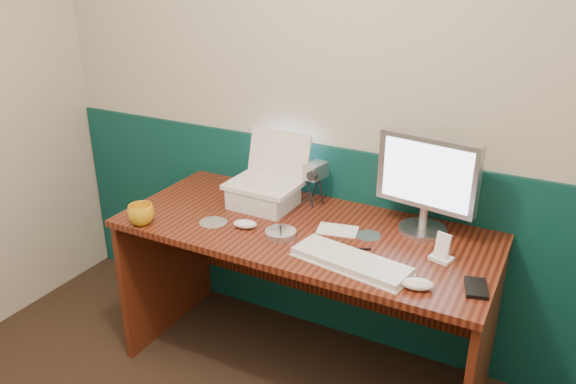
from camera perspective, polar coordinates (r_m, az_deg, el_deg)
The scene contains 19 objects.
back_wall at distance 2.49m, azimuth 8.80°, elevation 9.47°, with size 3.50×0.04×2.50m, color #BDB4A0.
wainscot at distance 2.75m, azimuth 7.77°, elevation -5.94°, with size 3.48×0.02×1.00m, color #073028.
desk at distance 2.58m, azimuth 1.58°, elevation -11.07°, with size 1.60×0.70×0.75m, color #38100A.
laptop_riser at distance 2.57m, azimuth -2.50°, elevation -0.48°, with size 0.27×0.23×0.09m, color silver.
laptop at distance 2.51m, azimuth -2.57°, elevation 3.23°, with size 0.31×0.24×0.26m, color white, non-canonical shape.
monitor at distance 2.34m, azimuth 13.92°, elevation 0.68°, with size 0.42×0.12×0.42m, color #B3B4B8, non-canonical shape.
keyboard at distance 2.12m, azimuth 6.41°, elevation -7.09°, with size 0.45×0.15×0.03m, color white.
mouse_right at distance 2.02m, azimuth 13.03°, elevation -9.09°, with size 0.11×0.07×0.04m, color white.
mouse_left at distance 2.39m, azimuth -4.38°, elevation -3.26°, with size 0.10×0.06×0.03m, color white.
mug at distance 2.49m, azimuth -14.70°, elevation -2.22°, with size 0.11×0.11×0.09m, color gold.
camcorder at distance 2.58m, azimuth 2.81°, elevation 0.59°, with size 0.08×0.12×0.18m, color #B2B1B6, non-canonical shape.
cd_spindle at distance 2.31m, azimuth -0.76°, elevation -4.24°, with size 0.13×0.13×0.03m, color silver.
cd_loose_a at distance 2.46m, azimuth -7.61°, elevation -3.07°, with size 0.12×0.12×0.00m, color silver.
cd_loose_b at distance 2.35m, azimuth 8.15°, elevation -4.40°, with size 0.11×0.11×0.00m, color silver.
pen at distance 2.23m, azimuth 6.61°, elevation -5.74°, with size 0.01×0.01×0.14m, color black.
papers at distance 2.37m, azimuth 5.04°, elevation -3.87°, with size 0.17×0.11×0.00m, color white.
dock at distance 2.22m, azimuth 15.29°, elevation -6.53°, with size 0.08×0.06×0.02m, color white.
music_player at distance 2.19m, azimuth 15.44°, elevation -5.26°, with size 0.06×0.01×0.10m, color white.
pda at distance 2.07m, azimuth 18.58°, elevation -9.22°, with size 0.07×0.13×0.01m, color black.
Camera 1 is at (0.79, -0.54, 1.82)m, focal length 35.00 mm.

